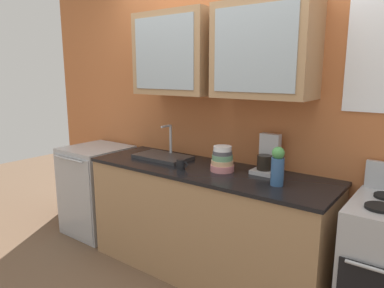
{
  "coord_description": "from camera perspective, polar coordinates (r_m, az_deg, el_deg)",
  "views": [
    {
      "loc": [
        1.52,
        -2.21,
        1.63
      ],
      "look_at": [
        -0.13,
        0.0,
        1.07
      ],
      "focal_mm": 33.0,
      "sensor_mm": 36.0,
      "label": 1
    }
  ],
  "objects": [
    {
      "name": "sink_faucet",
      "position": [
        3.1,
        -4.72,
        -1.94
      ],
      "size": [
        0.49,
        0.28,
        0.29
      ],
      "color": "#2D2D30",
      "rests_on": "counter"
    },
    {
      "name": "counter",
      "position": [
        2.93,
        2.11,
        -12.42
      ],
      "size": [
        2.02,
        0.65,
        0.89
      ],
      "color": "#A87F56",
      "rests_on": "ground_plane"
    },
    {
      "name": "back_wall_unit",
      "position": [
        2.95,
        5.93,
        7.82
      ],
      "size": [
        4.55,
        0.45,
        2.71
      ],
      "color": "#B76638",
      "rests_on": "ground_plane"
    },
    {
      "name": "coffee_maker",
      "position": [
        2.71,
        12.08,
        -2.29
      ],
      "size": [
        0.17,
        0.2,
        0.29
      ],
      "color": "#B7B7BC",
      "rests_on": "counter"
    },
    {
      "name": "vase",
      "position": [
        2.41,
        13.67,
        -3.5
      ],
      "size": [
        0.09,
        0.09,
        0.26
      ],
      "color": "#33598C",
      "rests_on": "counter"
    },
    {
      "name": "bowl_stack",
      "position": [
        2.7,
        4.92,
        -2.56
      ],
      "size": [
        0.18,
        0.18,
        0.2
      ],
      "color": "#D87F84",
      "rests_on": "counter"
    },
    {
      "name": "cup_near_sink",
      "position": [
        2.76,
        -1.78,
        -3.28
      ],
      "size": [
        0.1,
        0.07,
        0.08
      ],
      "color": "black",
      "rests_on": "counter"
    },
    {
      "name": "dishwasher",
      "position": [
        3.81,
        -15.0,
        -7.1
      ],
      "size": [
        0.58,
        0.63,
        0.89
      ],
      "color": "#ADAFB5",
      "rests_on": "ground_plane"
    },
    {
      "name": "ground_plane",
      "position": [
        3.14,
        2.05,
        -19.91
      ],
      "size": [
        10.0,
        10.0,
        0.0
      ],
      "primitive_type": "plane",
      "color": "brown"
    }
  ]
}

